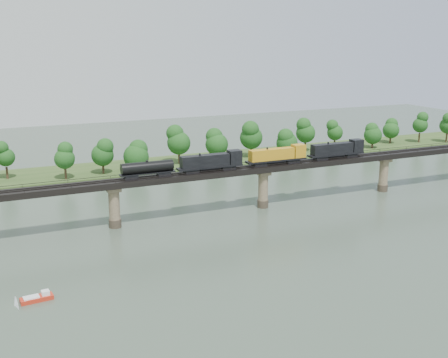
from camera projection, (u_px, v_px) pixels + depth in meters
name	position (u px, v px, depth m)	size (l,w,h in m)	color
ground	(326.00, 244.00, 123.92)	(400.00, 400.00, 0.00)	#354437
far_bank	(191.00, 163.00, 199.00)	(300.00, 24.00, 1.60)	#2E471C
bridge	(263.00, 188.00, 149.14)	(236.00, 30.00, 11.50)	#473A2D
bridge_superstructure	(264.00, 164.00, 147.58)	(220.00, 4.90, 0.75)	black
far_treeline	(172.00, 145.00, 189.83)	(289.06, 17.54, 13.60)	#382619
freight_train	(255.00, 158.00, 146.13)	(69.74, 2.72, 4.80)	black
motorboat	(37.00, 298.00, 97.22)	(5.67, 2.50, 1.54)	red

